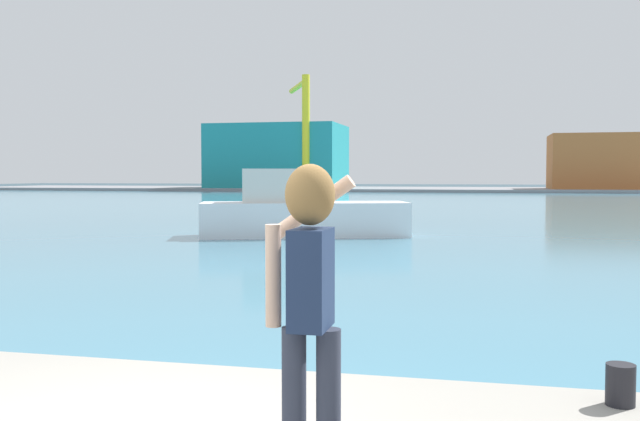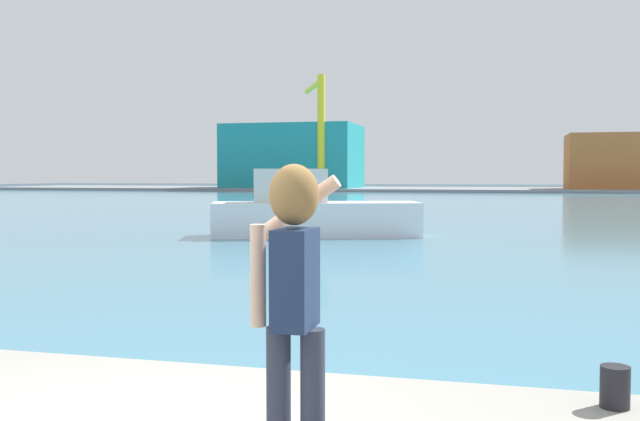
% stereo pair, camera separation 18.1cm
% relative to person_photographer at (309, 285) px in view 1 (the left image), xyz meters
% --- Properties ---
extents(ground_plane, '(220.00, 220.00, 0.00)m').
position_rel_person_photographer_xyz_m(ground_plane, '(-1.17, 49.97, -1.53)').
color(ground_plane, '#334751').
extents(harbor_water, '(140.00, 100.00, 0.02)m').
position_rel_person_photographer_xyz_m(harbor_water, '(-1.17, 51.97, -1.52)').
color(harbor_water, teal).
rests_on(harbor_water, ground_plane).
extents(far_shore_dock, '(140.00, 20.00, 0.39)m').
position_rel_person_photographer_xyz_m(far_shore_dock, '(-1.17, 91.97, -1.34)').
color(far_shore_dock, gray).
rests_on(far_shore_dock, ground_plane).
extents(person_photographer, '(0.52, 0.55, 1.74)m').
position_rel_person_photographer_xyz_m(person_photographer, '(0.00, 0.00, 0.00)').
color(person_photographer, '#2D3342').
rests_on(person_photographer, quay_promenade).
extents(harbor_bollard, '(0.21, 0.21, 0.30)m').
position_rel_person_photographer_xyz_m(harbor_bollard, '(1.94, 1.61, -0.91)').
color(harbor_bollard, black).
rests_on(harbor_bollard, quay_promenade).
extents(boat_moored, '(7.40, 4.21, 2.34)m').
position_rel_person_photographer_xyz_m(boat_moored, '(-5.19, 19.74, -0.68)').
color(boat_moored, white).
rests_on(boat_moored, harbor_water).
extents(warehouse_left, '(17.84, 11.84, 8.63)m').
position_rel_person_photographer_xyz_m(warehouse_left, '(-26.57, 90.20, 3.17)').
color(warehouse_left, teal).
rests_on(warehouse_left, far_shore_dock).
extents(warehouse_right, '(13.92, 8.55, 6.88)m').
position_rel_person_photographer_xyz_m(warehouse_right, '(16.40, 90.80, 2.29)').
color(warehouse_right, '#B26633').
rests_on(warehouse_right, far_shore_dock).
extents(port_crane, '(5.53, 10.99, 14.60)m').
position_rel_person_photographer_xyz_m(port_crane, '(-21.76, 85.77, 7.95)').
color(port_crane, yellow).
rests_on(port_crane, far_shore_dock).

